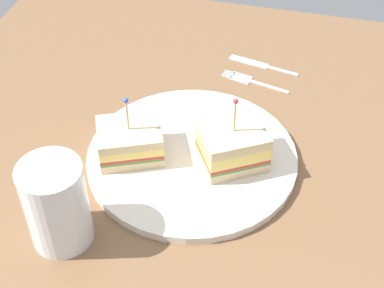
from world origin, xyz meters
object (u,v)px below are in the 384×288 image
Objects in this scene: knife at (260,64)px; sandwich_half_back at (233,146)px; drink_glass at (57,207)px; sandwich_half_front at (130,141)px; plate at (192,157)px; fork at (248,80)px.

sandwich_half_back is at bearing 0.30° from knife.
sandwich_half_front is at bearing 165.17° from drink_glass.
drink_glass is at bearing -36.15° from plate.
fork is at bearing 167.89° from plate.
sandwich_half_back is at bearing 90.60° from plate.
plate reaches higher than fork.
sandwich_half_front is 31.10cm from knife.
sandwich_half_front is 0.97× the size of sandwich_half_back.
drink_glass is 41.49cm from fork.
fork and knife have the same top height.
sandwich_half_front is 15.55cm from drink_glass.
plate reaches higher than knife.
sandwich_half_back is (-2.03, 14.10, 0.52)cm from sandwich_half_front.
fork is (-37.57, 16.78, -5.26)cm from drink_glass.
drink_glass is 0.95× the size of knife.
fork is at bearing -12.99° from knife.
knife is at bearing 157.14° from drink_glass.
knife is (-42.51, 17.92, -5.26)cm from drink_glass.
knife is (-27.58, 13.97, -3.45)cm from sandwich_half_front.
sandwich_half_back is at bearing 3.53° from fork.
fork is (-20.61, -1.27, -3.97)cm from sandwich_half_back.
sandwich_half_back is 25.85cm from knife.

